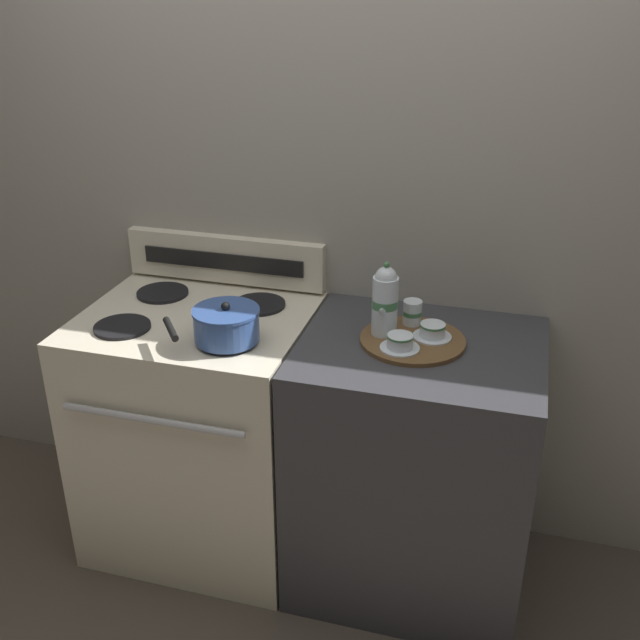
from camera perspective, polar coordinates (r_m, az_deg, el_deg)
name	(u,v)px	position (r m, az deg, el deg)	size (l,w,h in m)	color
ground_plane	(305,547)	(3.02, -1.16, -16.91)	(6.00, 6.00, 0.00)	brown
wall_back	(330,248)	(2.73, 0.80, 5.51)	(6.00, 0.05, 2.20)	#9E998E
stove	(202,430)	(2.84, -8.97, -8.26)	(0.79, 0.69, 0.95)	beige
control_panel	(225,259)	(2.83, -7.24, 4.63)	(0.77, 0.05, 0.18)	beige
side_counter	(414,465)	(2.65, 7.15, -10.92)	(0.78, 0.66, 0.93)	#38383D
saucepan	(226,324)	(2.39, -7.20, -0.34)	(0.30, 0.28, 0.13)	#335193
serving_tray	(413,340)	(2.42, 7.06, -1.55)	(0.34, 0.34, 0.01)	brown
teapot	(385,300)	(2.39, 4.97, 1.49)	(0.08, 0.14, 0.25)	silver
teacup_left	(433,331)	(2.42, 8.57, -0.82)	(0.13, 0.13, 0.05)	silver
teacup_right	(400,342)	(2.34, 6.12, -1.68)	(0.13, 0.13, 0.05)	silver
creamer_jug	(412,312)	(2.50, 7.05, 0.58)	(0.06, 0.06, 0.08)	silver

